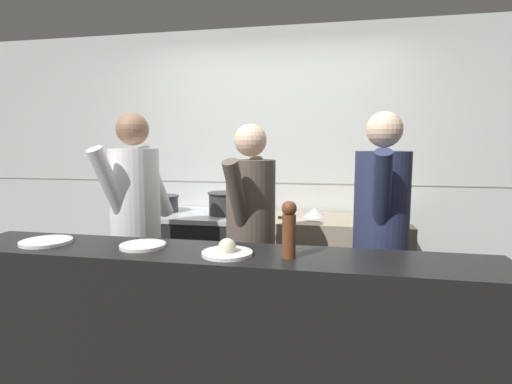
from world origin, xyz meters
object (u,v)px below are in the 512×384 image
at_px(chef_head_cook, 136,220).
at_px(mixing_bowl_steel, 315,212).
at_px(oven_range, 199,261).
at_px(pepper_mill, 289,228).
at_px(plated_dish_dessert, 227,251).
at_px(stock_pot, 161,203).
at_px(chef_line, 381,231).
at_px(chefs_knife, 295,219).
at_px(plated_dish_main, 46,242).
at_px(plated_dish_appetiser, 143,246).
at_px(chef_sous, 251,232).
at_px(sauce_pot, 227,203).

bearing_deg(chef_head_cook, mixing_bowl_steel, 52.24).
distance_m(oven_range, pepper_mill, 1.92).
bearing_deg(mixing_bowl_steel, plated_dish_dessert, -102.80).
height_order(stock_pot, chef_line, chef_line).
relative_size(chefs_knife, plated_dish_main, 1.29).
relative_size(mixing_bowl_steel, plated_dish_dessert, 0.79).
distance_m(stock_pot, chef_head_cook, 0.78).
bearing_deg(pepper_mill, plated_dish_main, 179.21).
bearing_deg(plated_dish_appetiser, chefs_knife, 62.86).
height_order(chefs_knife, plated_dish_dessert, plated_dish_dessert).
xyz_separation_m(plated_dish_dessert, pepper_mill, (0.31, 0.01, 0.13)).
bearing_deg(pepper_mill, chefs_knife, 94.65).
distance_m(stock_pot, mixing_bowl_steel, 1.41).
distance_m(plated_dish_dessert, chef_line, 1.12).
bearing_deg(chef_head_cook, chef_sous, 18.41).
distance_m(mixing_bowl_steel, pepper_mill, 1.56).
distance_m(plated_dish_main, chef_sous, 1.25).
distance_m(oven_range, sauce_pot, 0.62).
height_order(chefs_knife, plated_dish_main, plated_dish_main).
relative_size(oven_range, plated_dish_appetiser, 4.90).
bearing_deg(plated_dish_main, sauce_pot, 65.87).
bearing_deg(chefs_knife, plated_dish_appetiser, -117.14).
distance_m(plated_dish_appetiser, chef_sous, 0.82).
relative_size(stock_pot, chefs_knife, 0.90).
height_order(mixing_bowl_steel, chefs_knife, mixing_bowl_steel).
relative_size(chef_sous, chef_line, 0.96).
height_order(stock_pot, chef_sous, chef_sous).
height_order(plated_dish_dessert, chef_sous, chef_sous).
relative_size(plated_dish_appetiser, chef_head_cook, 0.14).
distance_m(pepper_mill, chef_line, 0.92).
relative_size(pepper_mill, chef_line, 0.16).
bearing_deg(chef_sous, stock_pot, 153.99).
xyz_separation_m(stock_pot, chef_line, (1.87, -0.74, -0.02)).
distance_m(mixing_bowl_steel, plated_dish_appetiser, 1.73).
xyz_separation_m(stock_pot, pepper_mill, (1.36, -1.50, 0.13)).
height_order(mixing_bowl_steel, chef_sous, chef_sous).
height_order(stock_pot, sauce_pot, sauce_pot).
bearing_deg(plated_dish_appetiser, chef_sous, 56.18).
bearing_deg(plated_dish_main, mixing_bowl_steel, 47.18).
bearing_deg(chef_head_cook, stock_pot, 120.02).
height_order(oven_range, chef_sous, chef_sous).
xyz_separation_m(chef_sous, chef_line, (0.86, 0.03, 0.04)).
bearing_deg(plated_dish_appetiser, plated_dish_dessert, -6.97).
xyz_separation_m(stock_pot, mixing_bowl_steel, (1.40, 0.06, -0.05)).
relative_size(chefs_knife, plated_dish_appetiser, 1.46).
height_order(oven_range, plated_dish_appetiser, plated_dish_appetiser).
height_order(sauce_pot, pepper_mill, pepper_mill).
xyz_separation_m(sauce_pot, plated_dish_appetiser, (-0.07, -1.42, -0.03)).
bearing_deg(pepper_mill, sauce_pot, 116.28).
relative_size(plated_dish_dessert, pepper_mill, 0.91).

